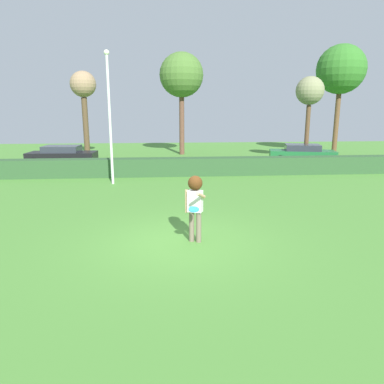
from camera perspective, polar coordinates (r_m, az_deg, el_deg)
The scene contains 11 objects.
ground_plane at distance 9.83m, azimuth -1.83°, elevation -7.90°, with size 60.00×60.00×0.00m, color #4A8534.
person at distance 9.50m, azimuth 0.49°, elevation -1.07°, with size 0.53×0.84×1.81m.
frisbee at distance 9.02m, azimuth 0.28°, elevation -2.76°, with size 0.27×0.26×0.09m.
lamppost at distance 17.46m, azimuth -12.92°, elevation 12.18°, with size 0.24×0.24×6.10m.
hedge_row at distance 19.50m, azimuth -3.41°, elevation 3.99°, with size 26.62×0.90×0.95m, color #2D512C.
parked_car_black at distance 24.60m, azimuth -19.84°, elevation 5.60°, with size 4.27×1.96×1.25m.
parked_car_green at distance 25.15m, azimuth 17.03°, elevation 5.94°, with size 4.49×2.67×1.25m.
birch_tree at distance 31.11m, azimuth 22.50°, elevation 17.40°, with size 3.69×3.69×8.33m.
maple_tree at distance 28.91m, azimuth -1.67°, elevation 17.90°, with size 3.36×3.36×7.76m.
oak_tree at distance 26.12m, azimuth 18.13°, elevation 14.70°, with size 1.86×1.86×5.66m.
bare_elm_tree at distance 28.25m, azimuth -16.81°, elevation 15.39°, with size 1.85×1.85×6.22m.
Camera 1 is at (-0.46, -9.18, 3.49)m, focal length 33.71 mm.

